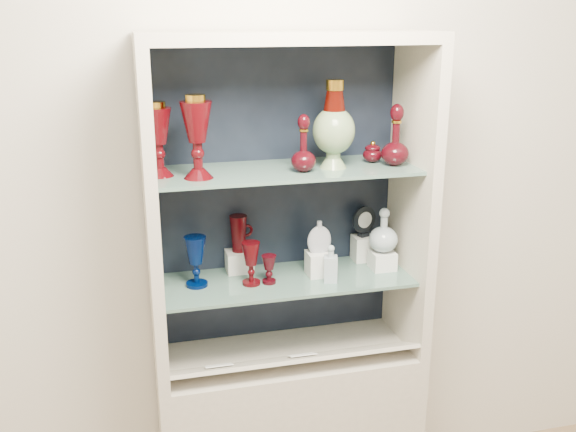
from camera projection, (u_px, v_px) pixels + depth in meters
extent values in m
cube|color=silver|center=(274.00, 175.00, 2.48)|extent=(3.50, 0.02, 2.80)
cube|color=black|center=(276.00, 196.00, 2.47)|extent=(0.98, 0.02, 1.15)
cube|color=#BCB29F|center=(152.00, 219.00, 2.19)|extent=(0.04, 0.40, 1.15)
cube|color=#BCB29F|center=(412.00, 200.00, 2.41)|extent=(0.04, 0.40, 1.15)
cube|color=#BCB29F|center=(288.00, 37.00, 2.12)|extent=(1.00, 0.40, 0.04)
cube|color=slate|center=(287.00, 280.00, 2.40)|extent=(0.92, 0.34, 0.01)
cube|color=slate|center=(287.00, 170.00, 2.27)|extent=(0.92, 0.34, 0.01)
cube|color=#BCB29F|center=(295.00, 359.00, 2.36)|extent=(0.92, 0.17, 0.09)
cube|color=white|center=(302.00, 355.00, 2.36)|extent=(0.10, 0.06, 0.03)
cube|color=white|center=(219.00, 365.00, 2.29)|extent=(0.10, 0.06, 0.03)
cube|color=silver|center=(239.00, 261.00, 2.46)|extent=(0.10, 0.10, 0.08)
cube|color=silver|center=(319.00, 263.00, 2.42)|extent=(0.09, 0.09, 0.09)
cube|color=silver|center=(382.00, 260.00, 2.48)|extent=(0.09, 0.09, 0.07)
cube|color=silver|center=(363.00, 248.00, 2.56)|extent=(0.08, 0.08, 0.10)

